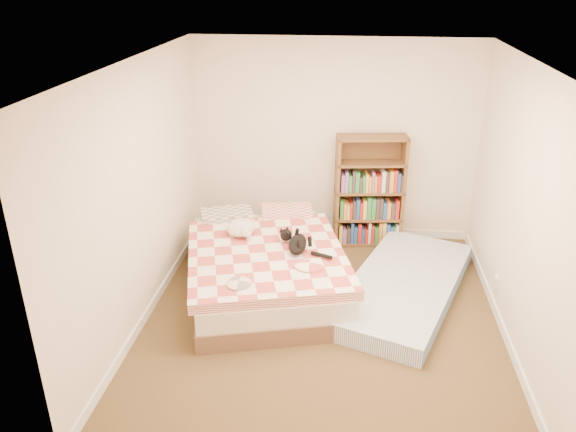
# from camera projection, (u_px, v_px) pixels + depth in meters

# --- Properties ---
(room) EXTENTS (3.51, 4.01, 2.51)m
(room) POSITION_uv_depth(u_px,v_px,m) (325.00, 209.00, 5.15)
(room) COLOR #4F3C22
(room) RESTS_ON ground
(bed) EXTENTS (2.04, 2.50, 0.58)m
(bed) POSITION_uv_depth(u_px,v_px,m) (266.00, 265.00, 6.09)
(bed) COLOR brown
(bed) RESTS_ON room
(bookshelf) EXTENTS (0.88, 0.39, 1.40)m
(bookshelf) POSITION_uv_depth(u_px,v_px,m) (368.00, 204.00, 6.99)
(bookshelf) COLOR brown
(bookshelf) RESTS_ON room
(floor_mattress) EXTENTS (1.73, 2.44, 0.20)m
(floor_mattress) POSITION_uv_depth(u_px,v_px,m) (403.00, 287.00, 5.98)
(floor_mattress) COLOR #6D8EB6
(floor_mattress) RESTS_ON room
(black_cat) EXTENTS (0.41, 0.70, 0.16)m
(black_cat) POSITION_uv_depth(u_px,v_px,m) (298.00, 242.00, 5.86)
(black_cat) COLOR black
(black_cat) RESTS_ON bed
(white_dog) EXTENTS (0.36, 0.39, 0.17)m
(white_dog) POSITION_uv_depth(u_px,v_px,m) (241.00, 228.00, 6.15)
(white_dog) COLOR silver
(white_dog) RESTS_ON bed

